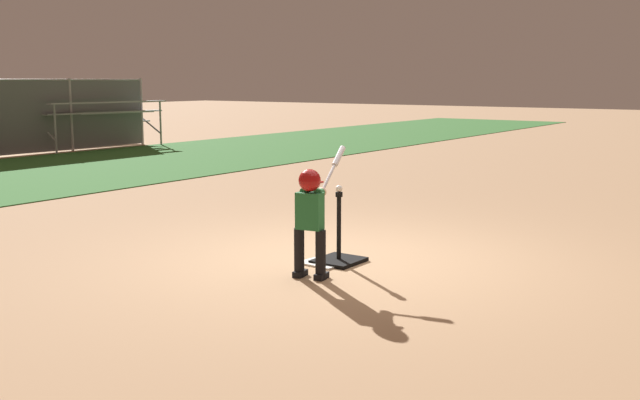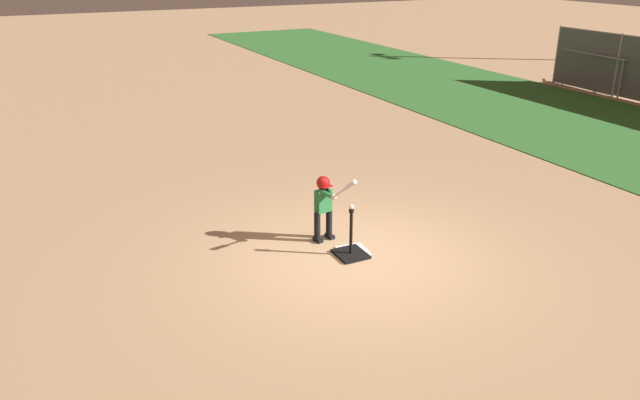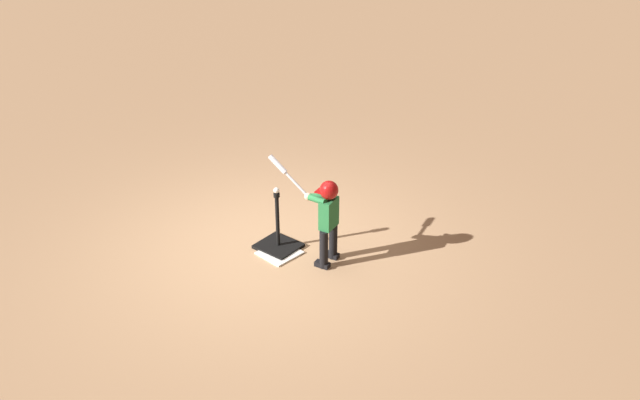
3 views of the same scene
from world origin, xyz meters
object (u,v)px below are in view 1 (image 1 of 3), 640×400
Objects in this scene: batting_tee at (339,254)px; batter_child at (311,209)px; bleachers_far_right at (91,124)px; baseball at (339,189)px.

batting_tee is 0.61× the size of batter_child.
bleachers_far_right is at bearing 59.41° from batter_child.
batting_tee is 0.90m from batter_child.
batter_child is at bearing -170.10° from baseball.
bleachers_far_right is at bearing 61.31° from batting_tee.
batting_tee is at bearing -118.69° from bleachers_far_right.
bleachers_far_right is at bearing 61.31° from baseball.
bleachers_far_right is (7.43, 13.58, 0.57)m from batting_tee.
baseball is at bearing 9.90° from batter_child.
bleachers_far_right is (7.43, 13.58, -0.14)m from baseball.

